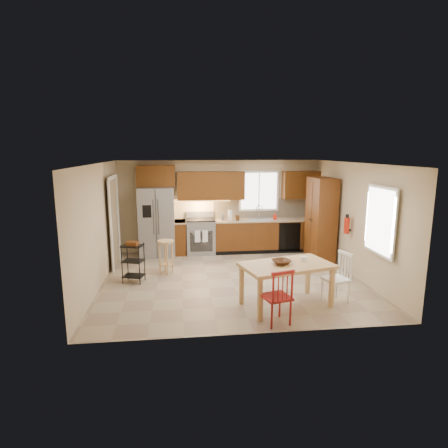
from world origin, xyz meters
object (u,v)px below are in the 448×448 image
object	(u,v)px
soap_bottle	(275,216)
table_jar	(304,260)
table_bowl	(281,264)
pantry	(321,219)
bar_stool	(166,257)
chair_white	(336,278)
fire_extinguisher	(347,226)
refrigerator	(157,222)
dining_table	(286,285)
utility_cart	(133,263)
range_stove	(201,237)
chair_red	(276,296)

from	to	relation	value
soap_bottle	table_jar	bearing A→B (deg)	-95.89
soap_bottle	table_bowl	world-z (taller)	soap_bottle
pantry	bar_stool	size ratio (longest dim) A/B	2.73
chair_white	table_bowl	distance (m)	1.10
chair_white	table_bowl	size ratio (longest dim) A/B	2.90
fire_extinguisher	table_jar	bearing A→B (deg)	-133.82
refrigerator	dining_table	world-z (taller)	refrigerator
bar_stool	utility_cart	xyz separation A→B (m)	(-0.67, -0.51, 0.04)
pantry	table_jar	distance (m)	2.95
range_stove	pantry	bearing A→B (deg)	-18.29
fire_extinguisher	chair_red	size ratio (longest dim) A/B	0.39
range_stove	soap_bottle	bearing A→B (deg)	-2.40
refrigerator	dining_table	xyz separation A→B (m)	(2.47, -3.65, -0.52)
soap_bottle	table_jar	world-z (taller)	soap_bottle
chair_white	utility_cart	distance (m)	4.11
pantry	chair_red	bearing A→B (deg)	-120.77
refrigerator	chair_red	bearing A→B (deg)	-63.76
dining_table	table_jar	world-z (taller)	table_jar
chair_white	fire_extinguisher	bearing A→B (deg)	-44.14
table_bowl	table_jar	bearing A→B (deg)	12.53
table_jar	utility_cart	world-z (taller)	table_jar
refrigerator	table_bowl	distance (m)	4.36
dining_table	chair_red	world-z (taller)	chair_red
refrigerator	soap_bottle	world-z (taller)	refrigerator
pantry	bar_stool	distance (m)	3.97
dining_table	bar_stool	size ratio (longest dim) A/B	2.06
table_bowl	bar_stool	xyz separation A→B (m)	(-2.10, 2.09, -0.40)
refrigerator	fire_extinguisher	xyz separation A→B (m)	(4.33, -1.98, 0.19)
chair_red	bar_stool	distance (m)	3.31
range_stove	chair_red	bearing A→B (deg)	-77.46
pantry	chair_red	xyz separation A→B (m)	(-2.01, -3.38, -0.58)
refrigerator	bar_stool	xyz separation A→B (m)	(0.27, -1.56, -0.53)
chair_white	bar_stool	world-z (taller)	chair_white
range_stove	table_bowl	world-z (taller)	range_stove
range_stove	table_jar	xyz separation A→B (m)	(1.67, -3.61, 0.35)
range_stove	soap_bottle	distance (m)	2.10
chair_red	utility_cart	distance (m)	3.37
refrigerator	chair_white	world-z (taller)	refrigerator
refrigerator	utility_cart	world-z (taller)	refrigerator
bar_stool	dining_table	bearing A→B (deg)	-19.71
refrigerator	table_bowl	bearing A→B (deg)	-57.00
range_stove	dining_table	size ratio (longest dim) A/B	0.58
range_stove	chair_white	xyz separation A→B (m)	(2.27, -3.66, 0.01)
soap_bottle	pantry	xyz separation A→B (m)	(0.95, -0.90, 0.05)
soap_bottle	pantry	distance (m)	1.31
range_stove	utility_cart	bearing A→B (deg)	-126.05
pantry	table_bowl	bearing A→B (deg)	-122.83
pantry	utility_cart	bearing A→B (deg)	-165.86
dining_table	refrigerator	bearing A→B (deg)	109.18
fire_extinguisher	bar_stool	xyz separation A→B (m)	(-4.06, 0.42, -0.72)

